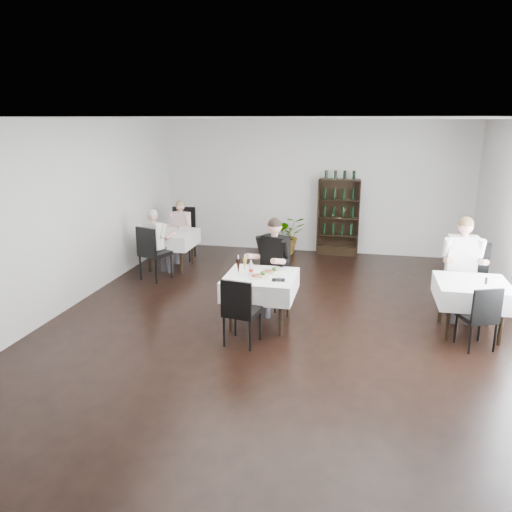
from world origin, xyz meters
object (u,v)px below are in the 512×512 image
Objects in this scene: wine_shelf at (338,218)px; main_table at (261,285)px; diner_main at (272,258)px; potted_tree at (287,235)px.

main_table is (-0.90, -4.31, -0.23)m from wine_shelf.
main_table is 0.68× the size of diner_main.
main_table is at bearing -101.78° from wine_shelf.
wine_shelf is at bearing 8.77° from potted_tree.
wine_shelf is at bearing 77.40° from diner_main.
diner_main reaches higher than main_table.
wine_shelf is 1.70× the size of main_table.
diner_main is at bearing -102.60° from wine_shelf.
potted_tree is (-0.23, 4.14, -0.18)m from main_table.
diner_main is (0.06, 0.57, 0.26)m from main_table.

